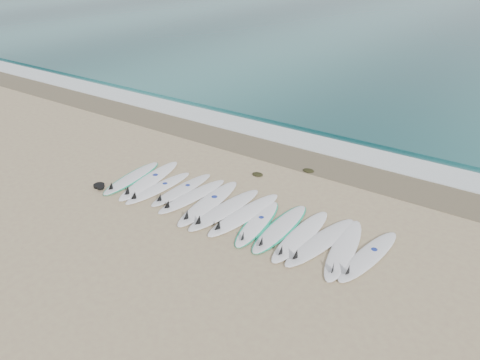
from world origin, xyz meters
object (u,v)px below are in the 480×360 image
Objects in this scene: leash_coil at (99,186)px; surfboard_13 at (367,257)px; surfboard_0 at (131,178)px; surfboard_7 at (243,215)px.

surfboard_13 is at bearing 8.86° from leash_coil.
leash_coil is at bearing -164.20° from surfboard_13.
surfboard_7 is (3.99, 0.16, 0.01)m from surfboard_0.
leash_coil is at bearing -161.28° from surfboard_7.
surfboard_0 is 5.54× the size of leash_coil.
leash_coil is (-7.68, -1.20, -0.01)m from surfboard_13.
surfboard_0 is 0.99× the size of surfboard_13.
surfboard_13 is at bearing 7.42° from surfboard_7.
surfboard_7 reaches higher than leash_coil.
surfboard_13 is at bearing -5.59° from surfboard_0.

